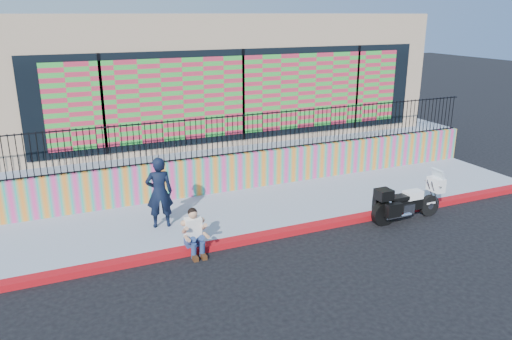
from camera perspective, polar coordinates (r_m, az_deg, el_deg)
ground at (r=12.80m, az=5.75°, el=-6.93°), size 90.00×90.00×0.00m
red_curb at (r=12.77m, az=5.76°, el=-6.62°), size 16.00×0.30×0.15m
sidewalk at (r=14.11m, az=2.46°, el=-4.14°), size 16.00×3.00×0.15m
mural_wall at (r=15.27m, az=-0.16°, el=0.07°), size 16.00×0.20×1.10m
metal_fence at (r=14.96m, az=-0.16°, el=4.28°), size 15.80×0.04×1.20m
elevated_platform at (r=19.89m, az=-6.09°, el=3.90°), size 16.00×10.00×1.25m
storefront_building at (r=19.24m, az=-6.14°, el=11.37°), size 14.00×8.06×4.00m
police_motorcycle at (r=13.73m, az=16.82°, el=-3.41°), size 2.11×0.70×1.31m
police_officer at (r=12.53m, az=-10.99°, el=-2.53°), size 0.72×0.53×1.80m
seated_man at (r=11.47m, az=-6.97°, el=-7.53°), size 0.54×0.71×1.06m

